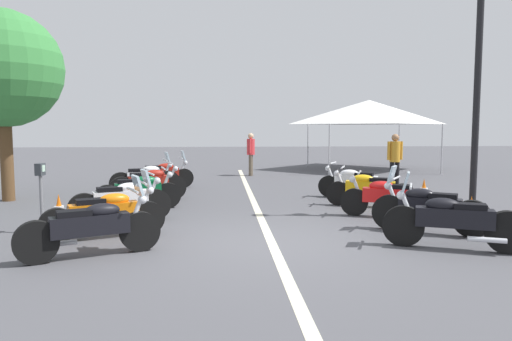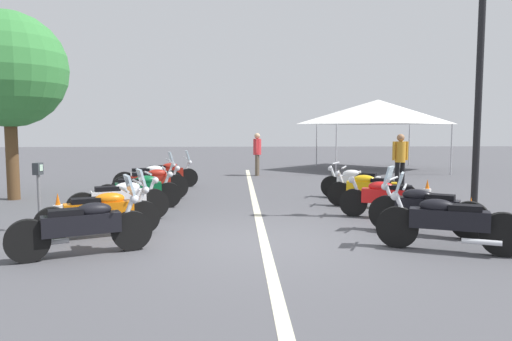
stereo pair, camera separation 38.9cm
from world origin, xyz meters
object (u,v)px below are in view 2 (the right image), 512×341
motorcycle_left_row_6 (166,174)px  street_lamp_twin_globe (481,43)px  motorcycle_left_row_3 (139,190)px  bystander_0 (400,157)px  motorcycle_right_row_2 (388,198)px  bystander_1 (257,151)px  motorcycle_left_row_1 (101,212)px  traffic_cone_0 (58,209)px  motorcycle_right_row_0 (446,221)px  traffic_cone_2 (427,192)px  motorcycle_right_row_1 (425,209)px  parking_meter (39,184)px  roadside_tree_0 (8,70)px  traffic_cone_1 (471,214)px  motorcycle_left_row_2 (120,200)px  motorcycle_right_row_4 (358,183)px  event_tent (378,112)px  motorcycle_left_row_0 (84,226)px  motorcycle_right_row_3 (371,189)px  motorcycle_left_row_4 (151,183)px  motorcycle_left_row_5 (150,178)px

motorcycle_left_row_6 → street_lamp_twin_globe: size_ratio=0.39×
motorcycle_left_row_3 → bystander_0: (3.20, -7.41, 0.58)m
motorcycle_right_row_2 → bystander_1: bystander_1 is taller
motorcycle_left_row_1 → traffic_cone_0: 1.81m
street_lamp_twin_globe → motorcycle_right_row_0: bearing=145.4°
motorcycle_right_row_0 → street_lamp_twin_globe: bearing=-101.8°
motorcycle_left_row_1 → traffic_cone_2: 8.08m
motorcycle_left_row_6 → motorcycle_right_row_1: motorcycle_right_row_1 is taller
street_lamp_twin_globe → traffic_cone_2: bearing=2.7°
motorcycle_right_row_2 → parking_meter: (-1.02, 6.90, 0.45)m
street_lamp_twin_globe → roadside_tree_0: 11.48m
traffic_cone_1 → traffic_cone_2: same height
motorcycle_left_row_2 → traffic_cone_0: (-0.11, 1.22, -0.17)m
motorcycle_right_row_4 → event_tent: 9.47m
motorcycle_left_row_0 → motorcycle_right_row_2: bearing=1.6°
motorcycle_left_row_6 → event_tent: size_ratio=0.40×
street_lamp_twin_globe → event_tent: 11.75m
motorcycle_right_row_2 → traffic_cone_0: motorcycle_right_row_2 is taller
motorcycle_left_row_6 → motorcycle_right_row_0: bearing=-69.7°
bystander_1 → motorcycle_right_row_3: bearing=120.5°
motorcycle_left_row_6 → motorcycle_right_row_4: motorcycle_left_row_6 is taller
motorcycle_right_row_2 → motorcycle_right_row_3: bearing=-69.3°
motorcycle_right_row_4 → parking_meter: 7.92m
motorcycle_left_row_2 → street_lamp_twin_globe: size_ratio=0.36×
motorcycle_left_row_3 → event_tent: 13.45m
parking_meter → motorcycle_right_row_4: bearing=36.0°
motorcycle_left_row_2 → motorcycle_left_row_4: 2.87m
motorcycle_right_row_0 → motorcycle_right_row_3: motorcycle_right_row_0 is taller
motorcycle_left_row_3 → motorcycle_right_row_2: (-1.40, -5.56, -0.00)m
motorcycle_left_row_4 → traffic_cone_0: 3.26m
motorcycle_left_row_4 → bystander_0: 7.63m
motorcycle_right_row_1 → traffic_cone_0: (1.31, 7.04, -0.18)m
roadside_tree_0 → street_lamp_twin_globe: bearing=-106.3°
motorcycle_right_row_2 → street_lamp_twin_globe: size_ratio=0.37×
motorcycle_left_row_2 → motorcycle_left_row_6: (5.52, -0.11, -0.00)m
bystander_0 → street_lamp_twin_globe: bearing=169.2°
motorcycle_left_row_2 → motorcycle_left_row_5: motorcycle_left_row_5 is taller
motorcycle_left_row_1 → roadside_tree_0: roadside_tree_0 is taller
motorcycle_right_row_1 → traffic_cone_1: 1.18m
motorcycle_left_row_4 → bystander_1: bearing=44.5°
traffic_cone_0 → traffic_cone_1: 8.16m
traffic_cone_2 → bystander_1: bearing=29.8°
traffic_cone_0 → traffic_cone_1: bearing=-96.1°
motorcycle_left_row_4 → bystander_1: 7.08m
traffic_cone_1 → motorcycle_left_row_2: bearing=82.0°
motorcycle_left_row_5 → bystander_0: bearing=-13.9°
traffic_cone_0 → motorcycle_right_row_3: bearing=-76.7°
motorcycle_right_row_2 → street_lamp_twin_globe: (-0.22, -1.76, 3.21)m
motorcycle_left_row_3 → parking_meter: bearing=-133.4°
motorcycle_left_row_4 → roadside_tree_0: size_ratio=0.40×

